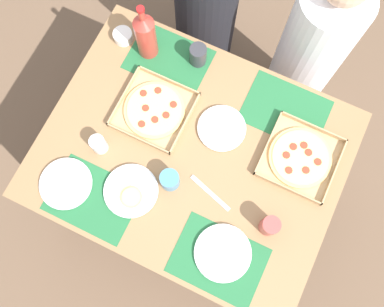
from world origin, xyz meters
TOP-DOWN VIEW (x-y plane):
  - ground_plane at (0.00, 0.00)m, footprint 6.00×6.00m
  - dining_table at (0.00, 0.00)m, footprint 1.27×1.00m
  - placemat_near_left at (-0.28, -0.35)m, footprint 0.36×0.26m
  - placemat_near_right at (0.28, -0.35)m, footprint 0.36×0.26m
  - placemat_far_left at (-0.28, 0.35)m, footprint 0.36×0.26m
  - placemat_far_right at (0.28, 0.35)m, footprint 0.36×0.26m
  - pizza_box_corner_left at (0.42, 0.18)m, footprint 0.30×0.30m
  - pizza_box_edge_far at (-0.23, 0.10)m, footprint 0.30×0.30m
  - plate_near_right at (-0.42, -0.35)m, footprint 0.22×0.22m
  - plate_far_right at (0.07, 0.15)m, footprint 0.21×0.21m
  - plate_far_left at (0.29, -0.32)m, footprint 0.23×0.23m
  - plate_near_left at (-0.16, -0.26)m, footprint 0.23×0.23m
  - soda_bottle at (-0.39, 0.35)m, footprint 0.09×0.09m
  - cup_clear_left at (-0.03, -0.15)m, footprint 0.08×0.08m
  - cup_spare at (-0.16, 0.40)m, footprint 0.08×0.08m
  - cup_red at (-0.36, -0.14)m, footprint 0.06×0.06m
  - cup_clear_right at (0.41, -0.15)m, footprint 0.07×0.07m
  - condiment_bowl at (-0.52, 0.36)m, footprint 0.09×0.09m
  - knife_by_near_right at (0.14, -0.12)m, footprint 0.21×0.08m
  - diner_left_seat at (-0.28, 0.76)m, footprint 0.32×0.32m
  - diner_right_seat at (0.28, 0.76)m, footprint 0.32×0.32m

SIDE VIEW (x-z plane):
  - ground_plane at x=0.00m, z-range 0.00..0.00m
  - diner_left_seat at x=-0.28m, z-range -0.06..1.14m
  - diner_right_seat at x=0.28m, z-range -0.06..1.17m
  - dining_table at x=0.00m, z-range 0.26..1.03m
  - placemat_near_left at x=-0.28m, z-range 0.77..0.77m
  - placemat_near_right at x=0.28m, z-range 0.77..0.77m
  - placemat_far_left at x=-0.28m, z-range 0.77..0.77m
  - placemat_far_right at x=0.28m, z-range 0.77..0.77m
  - knife_by_near_right at x=0.14m, z-range 0.77..0.77m
  - plate_near_right at x=-0.42m, z-range 0.77..0.78m
  - plate_far_right at x=0.07m, z-range 0.77..0.78m
  - plate_far_left at x=0.29m, z-range 0.77..0.78m
  - plate_near_left at x=-0.16m, z-range 0.76..0.79m
  - pizza_box_corner_left at x=0.42m, z-range 0.76..0.80m
  - pizza_box_edge_far at x=-0.23m, z-range 0.76..0.80m
  - condiment_bowl at x=-0.52m, z-range 0.77..0.81m
  - cup_red at x=-0.36m, z-range 0.77..0.86m
  - cup_clear_left at x=-0.03m, z-range 0.77..0.86m
  - cup_spare at x=-0.16m, z-range 0.77..0.87m
  - cup_clear_right at x=0.41m, z-range 0.77..0.87m
  - soda_bottle at x=-0.39m, z-range 0.74..1.06m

